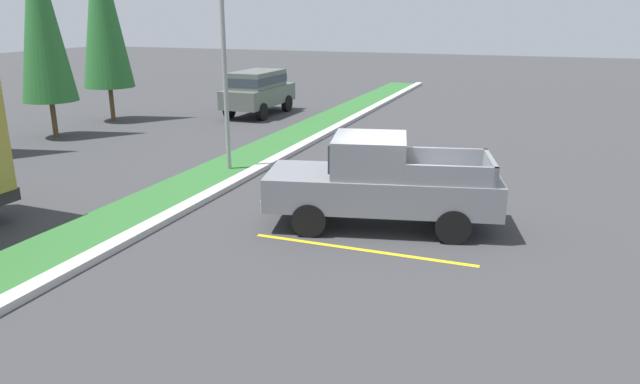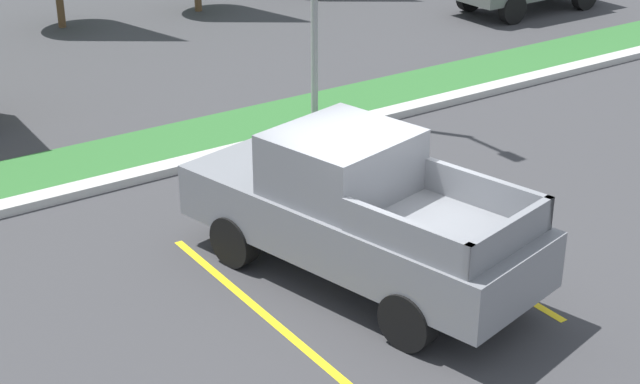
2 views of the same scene
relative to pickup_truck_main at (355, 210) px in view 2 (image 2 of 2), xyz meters
The scene contains 6 objects.
ground_plane 1.08m from the pickup_truck_main, 36.48° to the right, with size 120.00×120.00×0.00m, color #38383A.
parking_line_near 1.86m from the pickup_truck_main, behind, with size 0.12×4.80×0.01m, color yellow.
parking_line_far 1.87m from the pickup_truck_main, ahead, with size 0.12×4.80×0.01m, color yellow.
curb_strip 4.92m from the pickup_truck_main, 87.09° to the left, with size 56.00×0.40×0.15m, color #B2B2AD.
grass_median 6.01m from the pickup_truck_main, 87.63° to the left, with size 56.00×1.80×0.06m, color #2D662D.
pickup_truck_main is the anchor object (origin of this frame).
Camera 2 is at (-7.25, -9.23, 6.68)m, focal length 54.15 mm.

